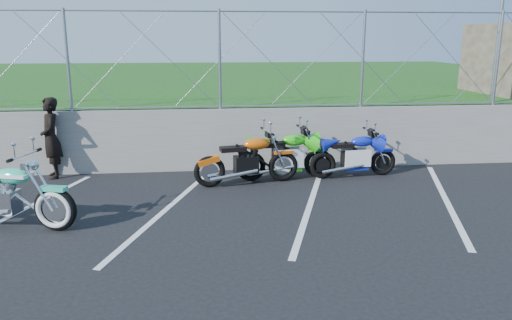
{
  "coord_description": "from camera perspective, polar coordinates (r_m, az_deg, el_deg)",
  "views": [
    {
      "loc": [
        0.64,
        -6.86,
        2.74
      ],
      "look_at": [
        1.51,
        1.3,
        0.72
      ],
      "focal_mm": 35.0,
      "sensor_mm": 36.0,
      "label": 1
    }
  ],
  "objects": [
    {
      "name": "naked_orange",
      "position": [
        9.5,
        -0.87,
        -0.2
      ],
      "size": [
        2.04,
        0.69,
        1.02
      ],
      "rotation": [
        0.0,
        0.0,
        0.18
      ],
      "color": "black",
      "rests_on": "ground"
    },
    {
      "name": "sign_pole",
      "position": [
        12.6,
        25.99,
        12.74
      ],
      "size": [
        0.08,
        0.08,
        3.0
      ],
      "primitive_type": "cylinder",
      "color": "gray",
      "rests_on": "grass_field"
    },
    {
      "name": "retaining_wall",
      "position": [
        10.59,
        -9.43,
        2.25
      ],
      "size": [
        30.0,
        0.22,
        1.3
      ],
      "primitive_type": "cube",
      "color": "slate",
      "rests_on": "ground"
    },
    {
      "name": "chain_link_fence",
      "position": [
        10.39,
        -9.8,
        11.2
      ],
      "size": [
        28.0,
        0.03,
        2.0
      ],
      "color": "gray",
      "rests_on": "retaining_wall"
    },
    {
      "name": "sportbike_blue",
      "position": [
        10.19,
        11.21,
        0.33
      ],
      "size": [
        1.83,
        0.65,
        0.95
      ],
      "rotation": [
        0.0,
        0.0,
        0.09
      ],
      "color": "black",
      "rests_on": "ground"
    },
    {
      "name": "cruiser_turquoise",
      "position": [
        8.19,
        -26.74,
        -3.91
      ],
      "size": [
        2.23,
        0.82,
        1.13
      ],
      "rotation": [
        0.0,
        0.0,
        -0.27
      ],
      "color": "black",
      "rests_on": "ground"
    },
    {
      "name": "sportbike_green",
      "position": [
        9.87,
        3.49,
        0.31
      ],
      "size": [
        1.96,
        0.7,
        1.02
      ],
      "rotation": [
        0.0,
        0.0,
        0.12
      ],
      "color": "black",
      "rests_on": "ground"
    },
    {
      "name": "grass_field",
      "position": [
        20.47,
        -7.9,
        7.83
      ],
      "size": [
        30.0,
        20.0,
        1.3
      ],
      "primitive_type": "cube",
      "color": "#174612",
      "rests_on": "ground"
    },
    {
      "name": "ground",
      "position": [
        7.41,
        -10.72,
        -8.12
      ],
      "size": [
        90.0,
        90.0,
        0.0
      ],
      "primitive_type": "plane",
      "color": "black",
      "rests_on": "ground"
    },
    {
      "name": "parking_lines",
      "position": [
        8.34,
        -1.91,
        -5.34
      ],
      "size": [
        18.29,
        4.31,
        0.01
      ],
      "color": "silver",
      "rests_on": "ground"
    },
    {
      "name": "person_standing",
      "position": [
        10.68,
        -22.39,
        2.33
      ],
      "size": [
        0.56,
        0.68,
        1.61
      ],
      "primitive_type": "imported",
      "rotation": [
        0.0,
        0.0,
        -1.23
      ],
      "color": "black",
      "rests_on": "ground"
    }
  ]
}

